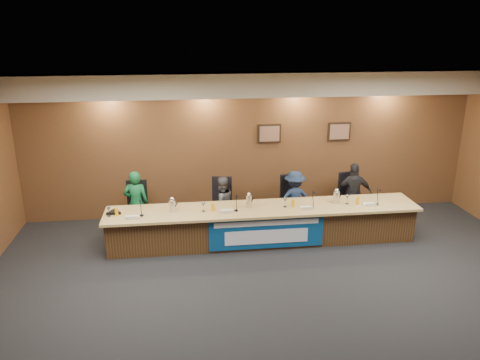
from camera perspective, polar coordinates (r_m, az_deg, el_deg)
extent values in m
plane|color=black|center=(7.43, 6.08, -15.45)|extent=(10.00, 10.00, 0.00)
cube|color=silver|center=(6.26, 7.06, 9.75)|extent=(10.00, 8.00, 0.04)
cube|color=brown|center=(10.42, 1.37, 4.31)|extent=(10.00, 0.04, 3.20)
cube|color=beige|center=(9.93, 1.65, 11.54)|extent=(10.00, 0.50, 0.50)
cube|color=#452D16|center=(9.33, 2.79, -5.54)|extent=(6.00, 0.80, 0.70)
cube|color=tan|center=(9.14, 2.88, -3.52)|extent=(6.10, 0.95, 0.05)
cube|color=navy|center=(8.94, 3.26, -6.43)|extent=(2.20, 0.02, 0.65)
cube|color=silver|center=(8.85, 3.30, -5.29)|extent=(2.00, 0.01, 0.10)
cube|color=silver|center=(8.96, 3.27, -6.93)|extent=(1.60, 0.01, 0.28)
cube|color=black|center=(10.40, 3.60, 5.67)|extent=(0.52, 0.04, 0.42)
cube|color=black|center=(10.81, 12.00, 5.79)|extent=(0.52, 0.04, 0.42)
imported|color=#0E522A|center=(9.75, -12.54, -2.77)|extent=(0.53, 0.37, 1.37)
imported|color=#49494E|center=(9.77, -2.26, -2.91)|extent=(0.69, 0.61, 1.17)
imported|color=#14223D|center=(10.01, 6.64, -2.30)|extent=(0.82, 0.50, 1.23)
imported|color=black|center=(10.37, 13.67, -1.62)|extent=(0.83, 0.43, 1.36)
cube|color=black|center=(9.92, -12.41, -3.66)|extent=(0.48, 0.48, 0.08)
cube|color=black|center=(9.90, -2.30, -3.26)|extent=(0.56, 0.56, 0.08)
cube|color=black|center=(10.15, 6.47, -2.83)|extent=(0.57, 0.57, 0.08)
cube|color=black|center=(10.52, 13.40, -2.45)|extent=(0.57, 0.57, 0.08)
cube|color=white|center=(8.76, -13.03, -4.47)|extent=(0.24, 0.08, 0.10)
cylinder|color=black|center=(8.91, -11.90, -4.24)|extent=(0.07, 0.07, 0.02)
cylinder|color=#E89E00|center=(9.01, -14.82, -3.78)|extent=(0.06, 0.06, 0.15)
cylinder|color=silver|center=(9.01, -15.71, -3.76)|extent=(0.08, 0.08, 0.18)
cube|color=white|center=(8.81, -1.63, -3.85)|extent=(0.24, 0.08, 0.10)
cylinder|color=black|center=(8.95, -0.47, -3.73)|extent=(0.07, 0.07, 0.02)
cylinder|color=#E89E00|center=(8.95, -3.34, -3.31)|extent=(0.06, 0.06, 0.15)
cylinder|color=silver|center=(8.92, -4.49, -3.31)|extent=(0.08, 0.08, 0.18)
cube|color=white|center=(9.07, 8.24, -3.37)|extent=(0.24, 0.08, 0.10)
cylinder|color=black|center=(9.25, 8.78, -3.19)|extent=(0.07, 0.07, 0.02)
cylinder|color=#E89E00|center=(9.19, 6.49, -2.82)|extent=(0.06, 0.06, 0.15)
cylinder|color=silver|center=(9.16, 5.52, -2.76)|extent=(0.08, 0.08, 0.18)
cube|color=white|center=(9.50, 15.64, -2.87)|extent=(0.24, 0.08, 0.10)
cylinder|color=black|center=(9.67, 16.26, -2.79)|extent=(0.07, 0.07, 0.02)
cylinder|color=#E89E00|center=(9.53, 14.16, -2.48)|extent=(0.06, 0.06, 0.15)
cylinder|color=silver|center=(9.50, 12.95, -2.36)|extent=(0.08, 0.08, 0.18)
cylinder|color=silver|center=(8.97, -8.26, -3.15)|extent=(0.13, 0.13, 0.23)
cylinder|color=silver|center=(9.07, 1.08, -2.63)|extent=(0.11, 0.11, 0.25)
cylinder|color=silver|center=(9.49, 11.65, -2.09)|extent=(0.13, 0.13, 0.24)
cylinder|color=black|center=(9.14, -15.09, -3.80)|extent=(0.32, 0.32, 0.05)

